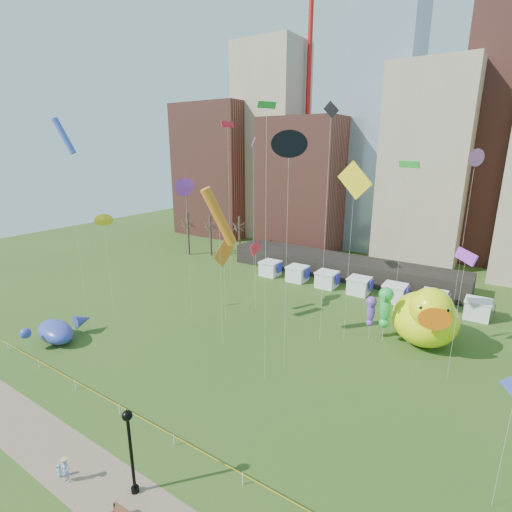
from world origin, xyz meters
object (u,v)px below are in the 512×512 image
Objects in this scene: big_duck at (426,317)px; whale_inflatable at (57,330)px; toddler at (59,470)px; seahorse_green at (386,304)px; woman at (66,471)px; lamppost at (130,443)px; seahorse_purple at (371,309)px; small_duck at (431,325)px.

big_duck is 1.37× the size of whale_inflatable.
toddler is (-16.00, -31.26, -2.81)m from big_duck.
seahorse_green is 3.87× the size of woman.
seahorse_green is at bearing 75.00° from lamppost.
whale_inflatable is at bearing 138.31° from toddler.
toddler is at bearing -115.87° from seahorse_purple.
woman is at bearing -134.05° from big_duck.
big_duck is 2.22× the size of small_duck.
seahorse_purple is at bearing 43.11° from whale_inflatable.
seahorse_purple is at bearing 51.89° from woman.
small_duck is 0.62× the size of whale_inflatable.
whale_inflatable is (-33.63, -21.09, -2.12)m from big_duck.
seahorse_purple reaches higher than woman.
seahorse_green reaches higher than lamppost.
seahorse_purple is 28.03m from lamppost.
lamppost is (-7.29, -27.20, -0.89)m from seahorse_green.
lamppost is at bearing -114.69° from small_duck.
seahorse_purple reaches higher than small_duck.
toddler is (-4.97, -1.91, -3.20)m from lamppost.
big_duck reaches higher than whale_inflatable.
whale_inflatable is at bearing 131.68° from woman.
whale_inflatable is 21.04m from woman.
seahorse_green is 1.07× the size of lamppost.
seahorse_green is at bearing 49.09° from woman.
seahorse_green is 7.26× the size of toddler.
seahorse_green is at bearing -168.30° from big_duck.
small_duck is 6.64m from seahorse_green.
woman is at bearing -109.70° from seahorse_green.
toddler is (17.62, -10.17, -0.69)m from whale_inflatable.
seahorse_green reaches higher than seahorse_purple.
big_duck reaches higher than toddler.
big_duck reaches higher than seahorse_green.
woman is (18.41, -10.17, -0.30)m from whale_inflatable.
seahorse_purple is at bearing -178.13° from big_duck.
big_duck is at bearing -104.37° from small_duck.
seahorse_green reaches higher than woman.
seahorse_green reaches higher than small_duck.
big_duck is 6.09× the size of woman.
small_duck reaches higher than woman.
seahorse_green is 31.85m from toddler.
big_duck is 31.36m from lamppost.
small_duck is 0.91× the size of seahorse_purple.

